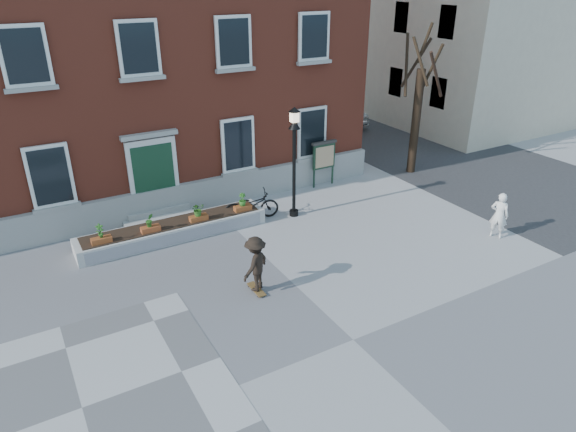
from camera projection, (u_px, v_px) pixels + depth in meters
ground at (353, 340)px, 12.22m from camera, size 100.00×100.00×0.00m
checker_patch at (82, 408)px, 10.30m from camera, size 6.00×6.00×0.01m
bicycle at (251, 205)px, 18.01m from camera, size 2.07×1.16×1.03m
parked_car at (331, 112)px, 29.10m from camera, size 2.49×4.65×1.45m
bystander at (499, 215)px, 16.65m from camera, size 0.60×0.68×1.56m
brick_building at (101, 19)px, 19.55m from camera, size 18.40×10.85×12.60m
planter_assembly at (174, 229)px, 16.81m from camera, size 6.20×1.12×1.15m
bare_tree at (417, 108)px, 21.33m from camera, size 1.83×1.83×6.16m
lamp_post at (294, 148)px, 17.38m from camera, size 0.40×0.40×3.93m
notice_board at (324, 156)px, 20.52m from camera, size 1.10×0.16×1.87m
skateboarder at (256, 264)px, 13.71m from camera, size 1.18×1.04×1.66m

